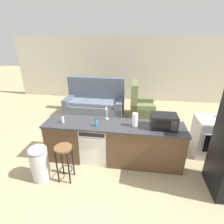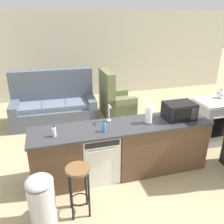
{
  "view_description": "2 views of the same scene",
  "coord_description": "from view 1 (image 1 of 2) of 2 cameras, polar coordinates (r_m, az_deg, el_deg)",
  "views": [
    {
      "loc": [
        0.58,
        -3.19,
        2.58
      ],
      "look_at": [
        0.05,
        0.51,
        0.95
      ],
      "focal_mm": 28.0,
      "sensor_mm": 36.0,
      "label": 1
    },
    {
      "loc": [
        -0.92,
        -3.23,
        2.59
      ],
      "look_at": [
        0.14,
        0.58,
        0.89
      ],
      "focal_mm": 38.0,
      "sensor_mm": 36.0,
      "label": 2
    }
  ],
  "objects": [
    {
      "name": "stove_range",
      "position": [
        4.65,
        29.71,
        -7.07
      ],
      "size": [
        0.76,
        0.68,
        0.9
      ],
      "color": "#B7B7BC",
      "rests_on": "ground_plane"
    },
    {
      "name": "microwave",
      "position": [
        3.58,
        16.56,
        -2.92
      ],
      "size": [
        0.5,
        0.37,
        0.28
      ],
      "color": "black",
      "rests_on": "kitchen_counter"
    },
    {
      "name": "sink_faucet",
      "position": [
        3.75,
        -1.75,
        -0.78
      ],
      "size": [
        0.07,
        0.18,
        0.3
      ],
      "color": "silver",
      "rests_on": "kitchen_counter"
    },
    {
      "name": "soap_bottle",
      "position": [
        3.54,
        -5.16,
        -3.54
      ],
      "size": [
        0.06,
        0.06,
        0.18
      ],
      "color": "#338CCC",
      "rests_on": "kitchen_counter"
    },
    {
      "name": "armchair",
      "position": [
        6.05,
        8.93,
        1.68
      ],
      "size": [
        0.83,
        0.88,
        1.2
      ],
      "color": "#667047",
      "rests_on": "ground_plane"
    },
    {
      "name": "paper_towel_roll",
      "position": [
        3.52,
        7.51,
        -2.63
      ],
      "size": [
        0.14,
        0.14,
        0.28
      ],
      "color": "#4C4C51",
      "rests_on": "kitchen_counter"
    },
    {
      "name": "couch",
      "position": [
        6.21,
        -5.56,
        2.88
      ],
      "size": [
        2.02,
        0.95,
        1.27
      ],
      "color": "#515B6B",
      "rests_on": "ground_plane"
    },
    {
      "name": "kitchen_counter",
      "position": [
        3.87,
        1.79,
        -10.4
      ],
      "size": [
        2.94,
        0.66,
        0.9
      ],
      "color": "brown",
      "rests_on": "ground_plane"
    },
    {
      "name": "kettle",
      "position": [
        4.61,
        32.44,
        -0.51
      ],
      "size": [
        0.21,
        0.17,
        0.19
      ],
      "color": "silver",
      "rests_on": "stove_range"
    },
    {
      "name": "trash_bin",
      "position": [
        3.7,
        -22.58,
        -15.02
      ],
      "size": [
        0.35,
        0.35,
        0.74
      ],
      "color": "#B7B7BC",
      "rests_on": "ground_plane"
    },
    {
      "name": "bar_stool",
      "position": [
        3.45,
        -15.35,
        -13.73
      ],
      "size": [
        0.32,
        0.32,
        0.74
      ],
      "color": "brown",
      "rests_on": "ground_plane"
    },
    {
      "name": "ground_plane",
      "position": [
        4.14,
        -1.69,
        -14.95
      ],
      "size": [
        24.0,
        24.0,
        0.0
      ],
      "primitive_type": "plane",
      "color": "tan"
    },
    {
      "name": "dish_soap_bottle",
      "position": [
        3.8,
        -15.8,
        -2.38
      ],
      "size": [
        0.06,
        0.06,
        0.18
      ],
      "color": "silver",
      "rests_on": "kitchen_counter"
    },
    {
      "name": "wall_back",
      "position": [
        7.5,
        6.15,
        13.65
      ],
      "size": [
        10.0,
        0.06,
        2.6
      ],
      "color": "beige",
      "rests_on": "ground_plane"
    },
    {
      "name": "dishwasher",
      "position": [
        3.94,
        -5.4,
        -9.78
      ],
      "size": [
        0.58,
        0.61,
        0.84
      ],
      "color": "white",
      "rests_on": "ground_plane"
    }
  ]
}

